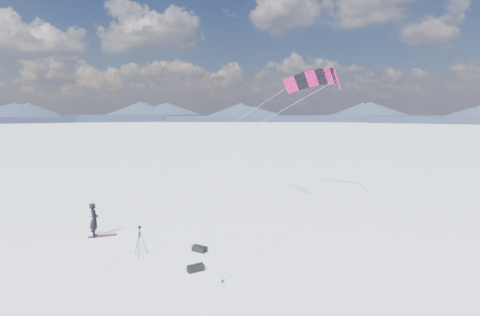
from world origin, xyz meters
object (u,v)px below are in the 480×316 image
object	(u,v)px
tripod	(140,237)
gear_bag_b	(200,249)
gear_bag_a	(196,268)
snowboard	(103,236)
snowkiter	(95,237)

from	to	relation	value
tripod	gear_bag_b	distance (m)	2.97
gear_bag_a	gear_bag_b	bearing A→B (deg)	63.51
snowboard	tripod	size ratio (longest dim) A/B	1.02
tripod	gear_bag_b	bearing A→B (deg)	-19.73
tripod	gear_bag_a	world-z (taller)	tripod
snowkiter	gear_bag_a	distance (m)	7.57
gear_bag_a	gear_bag_b	size ratio (longest dim) A/B	0.99
snowboard	gear_bag_b	size ratio (longest dim) A/B	1.91
tripod	snowkiter	bearing A→B (deg)	111.95
snowboard	gear_bag_a	world-z (taller)	gear_bag_a
snowkiter	tripod	xyz separation A→B (m)	(2.34, -3.52, 0.95)
tripod	snowboard	bearing A→B (deg)	107.75
gear_bag_b	gear_bag_a	bearing A→B (deg)	-58.15
snowkiter	gear_bag_b	world-z (taller)	snowkiter
snowkiter	snowboard	size ratio (longest dim) A/B	1.28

